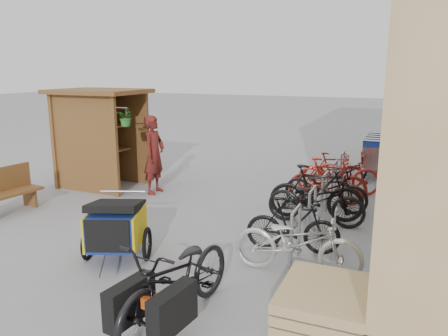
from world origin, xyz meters
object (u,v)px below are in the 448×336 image
at_px(child_trailer, 116,225).
at_px(pallet_stack, 324,303).
at_px(bike_4, 325,188).
at_px(bike_7, 333,170).
at_px(bike_6, 338,173).
at_px(bike_1, 293,225).
at_px(bike_0, 297,242).
at_px(kiosk, 97,124).
at_px(bike_3, 316,193).
at_px(person_kiosk, 154,155).
at_px(bike_5, 328,181).
at_px(shopping_carts, 377,150).
at_px(cargo_bike, 177,281).
at_px(bench, 2,191).
at_px(bike_2, 316,200).

bearing_deg(child_trailer, pallet_stack, -29.47).
xyz_separation_m(bike_4, bike_7, (-0.12, 1.77, -0.02)).
bearing_deg(bike_6, child_trailer, 141.43).
distance_m(bike_1, bike_6, 3.67).
distance_m(bike_0, bike_7, 4.91).
distance_m(kiosk, bike_7, 5.89).
xyz_separation_m(bike_1, bike_3, (0.03, 1.68, 0.09)).
relative_size(person_kiosk, bike_5, 1.09).
relative_size(shopping_carts, bike_7, 1.69).
height_order(kiosk, bike_1, kiosk).
relative_size(pallet_stack, bike_5, 0.71).
bearing_deg(bike_0, bike_7, 0.18).
bearing_deg(bike_4, kiosk, 101.42).
distance_m(kiosk, shopping_carts, 7.57).
bearing_deg(bike_7, bike_0, 168.20).
xyz_separation_m(child_trailer, bike_4, (2.52, 3.70, -0.08)).
relative_size(kiosk, cargo_bike, 1.18).
relative_size(bike_1, bike_4, 0.84).
height_order(bench, bike_6, bike_6).
bearing_deg(child_trailer, bike_6, 41.18).
bearing_deg(pallet_stack, cargo_bike, -155.33).
bearing_deg(bike_6, pallet_stack, 175.99).
relative_size(shopping_carts, bike_2, 1.37).
xyz_separation_m(kiosk, bench, (-0.40, -2.54, -1.07)).
relative_size(bike_2, bike_7, 1.23).
distance_m(bike_0, bike_1, 0.78).
bearing_deg(shopping_carts, bike_7, -112.84).
distance_m(child_trailer, bike_3, 3.88).
distance_m(pallet_stack, bench, 6.81).
distance_m(cargo_bike, bike_3, 4.24).
xyz_separation_m(person_kiosk, bike_7, (3.82, 2.06, -0.47)).
bearing_deg(person_kiosk, child_trailer, -158.51).
bearing_deg(bike_1, bike_4, -10.00).
bearing_deg(cargo_bike, bike_2, 86.26).
bearing_deg(bike_5, kiosk, 88.70).
xyz_separation_m(child_trailer, cargo_bike, (1.71, -1.18, -0.02)).
distance_m(bike_0, bike_6, 4.40).
height_order(shopping_carts, person_kiosk, person_kiosk).
bearing_deg(bike_6, bike_0, 170.13).
distance_m(cargo_bike, person_kiosk, 5.57).
distance_m(child_trailer, bike_1, 2.76).
relative_size(cargo_bike, bike_0, 1.15).
bearing_deg(bike_3, kiosk, 79.03).
xyz_separation_m(cargo_bike, bike_4, (0.80, 4.88, -0.06)).
bearing_deg(person_kiosk, bike_6, -69.84).
bearing_deg(bike_3, bench, 103.22).
distance_m(kiosk, bike_5, 5.65).
bearing_deg(person_kiosk, bike_4, -86.93).
height_order(bike_2, bike_5, bike_5).
bearing_deg(cargo_bike, bench, 166.01).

